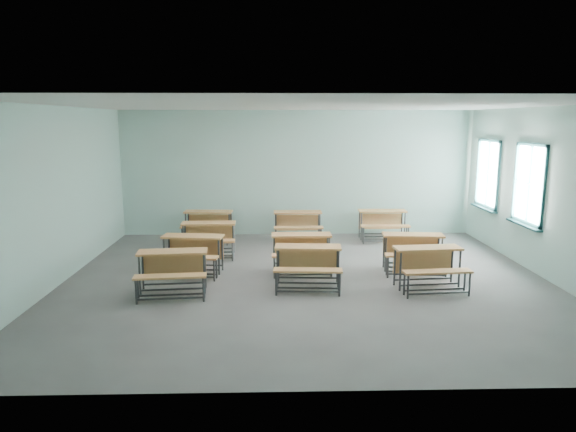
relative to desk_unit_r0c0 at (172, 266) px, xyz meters
name	(u,v)px	position (x,y,z in m)	size (l,w,h in m)	color
room	(311,195)	(2.42, 0.73, 1.10)	(9.04, 8.04, 3.24)	slate
desk_unit_r0c0	(172,266)	(0.00, 0.00, 0.00)	(1.24, 0.89, 0.74)	#BE7D44
desk_unit_r0c1	(308,261)	(2.34, 0.28, 0.00)	(1.23, 0.87, 0.74)	#BE7D44
desk_unit_r0c2	(429,262)	(4.47, 0.14, 0.00)	(1.24, 0.89, 0.74)	#BE7D44
desk_unit_r1c0	(192,249)	(0.15, 1.20, 0.00)	(1.26, 0.92, 0.74)	#BE7D44
desk_unit_r1c1	(302,247)	(2.28, 1.27, 0.00)	(1.18, 0.80, 0.74)	#BE7D44
desk_unit_r1c2	(413,247)	(4.47, 1.20, 0.00)	(1.25, 0.90, 0.74)	#BE7D44
desk_unit_r2c0	(208,234)	(0.30, 2.50, 0.00)	(1.20, 0.83, 0.74)	#BE7D44
desk_unit_r3c0	(208,221)	(0.11, 3.96, 0.00)	(1.22, 0.86, 0.74)	#BE7D44
desk_unit_r3c1	(298,222)	(2.32, 3.84, 0.00)	(1.18, 0.79, 0.74)	#BE7D44
desk_unit_r3c2	(383,220)	(4.45, 3.95, 0.00)	(1.20, 0.82, 0.74)	#BE7D44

